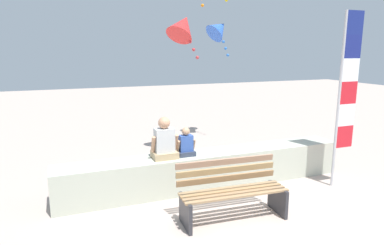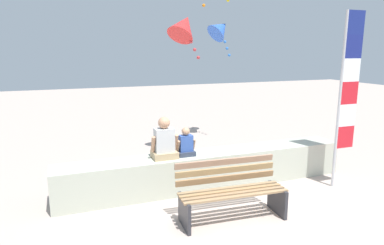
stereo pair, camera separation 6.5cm
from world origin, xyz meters
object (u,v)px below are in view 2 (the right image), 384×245
object	(u,v)px
flag_banner	(347,89)
person_adult	(164,142)
kite_red	(184,26)
kite_blue	(221,29)
park_bench	(231,192)
person_child	(186,145)

from	to	relation	value
flag_banner	person_adult	bearing A→B (deg)	165.75
kite_red	kite_blue	size ratio (longest dim) A/B	1.04
park_bench	person_adult	distance (m)	1.53
kite_red	flag_banner	bearing A→B (deg)	-55.84
person_adult	kite_red	xyz separation A→B (m)	(1.16, 2.22, 2.14)
park_bench	kite_red	size ratio (longest dim) A/B	1.43
flag_banner	kite_blue	size ratio (longest dim) A/B	2.86
flag_banner	park_bench	bearing A→B (deg)	-170.23
person_adult	person_child	bearing A→B (deg)	0.04
person_child	kite_red	size ratio (longest dim) A/B	0.45
park_bench	flag_banner	size ratio (longest dim) A/B	0.52
person_adult	person_child	size ratio (longest dim) A/B	1.42
person_child	kite_blue	xyz separation A→B (m)	(2.22, 3.30, 2.26)
person_child	kite_blue	bearing A→B (deg)	56.11
person_adult	flag_banner	distance (m)	3.45
park_bench	person_child	world-z (taller)	person_child
person_child	kite_blue	size ratio (longest dim) A/B	0.46
park_bench	flag_banner	xyz separation A→B (m)	(2.54, 0.44, 1.44)
kite_blue	person_adult	bearing A→B (deg)	-128.45
flag_banner	kite_red	bearing A→B (deg)	124.16
person_child	kite_red	distance (m)	3.23
park_bench	kite_blue	xyz separation A→B (m)	(1.94, 4.56, 2.71)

